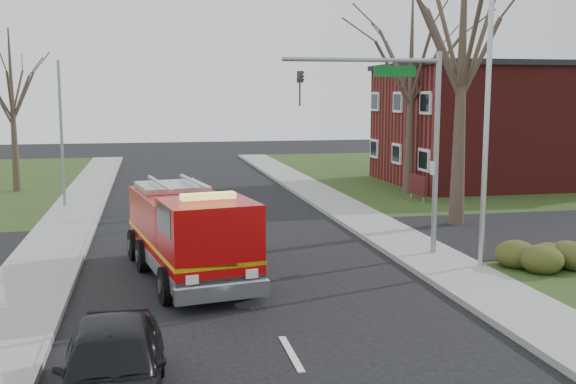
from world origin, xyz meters
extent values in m
plane|color=black|center=(0.00, 0.00, 0.00)|extent=(120.00, 120.00, 0.00)
cube|color=gray|center=(6.20, 0.00, 0.07)|extent=(2.40, 80.00, 0.15)
cube|color=gray|center=(-6.20, 0.00, 0.07)|extent=(2.40, 80.00, 0.15)
cube|color=maroon|center=(19.00, 18.00, 3.50)|extent=(15.00, 10.00, 7.00)
cube|color=black|center=(19.00, 18.00, 7.10)|extent=(15.40, 10.40, 0.30)
cube|color=silver|center=(11.45, 18.00, 2.00)|extent=(0.12, 1.40, 1.20)
cube|color=#461012|center=(10.50, 12.50, 0.90)|extent=(0.12, 2.00, 1.00)
cylinder|color=gray|center=(10.50, 11.70, 0.45)|extent=(0.08, 0.08, 0.90)
cylinder|color=gray|center=(10.50, 13.30, 0.45)|extent=(0.08, 0.08, 0.90)
ellipsoid|color=#363D16|center=(9.00, -1.00, 0.58)|extent=(2.80, 2.00, 0.90)
cone|color=#372A20|center=(9.50, 6.00, 6.00)|extent=(0.64, 0.64, 12.00)
cone|color=#372A20|center=(11.00, 15.00, 5.25)|extent=(0.56, 0.56, 10.50)
cone|color=#372A20|center=(-10.00, 20.00, 4.50)|extent=(0.44, 0.44, 9.00)
cylinder|color=gray|center=(6.50, 1.50, 3.40)|extent=(0.18, 0.18, 6.80)
cylinder|color=gray|center=(3.90, 1.50, 6.50)|extent=(5.20, 0.14, 0.14)
cube|color=#0C591E|center=(5.00, 1.50, 6.15)|extent=(1.40, 0.06, 0.35)
imported|color=black|center=(1.90, 1.50, 6.15)|extent=(0.22, 0.18, 1.10)
cylinder|color=#B7BABF|center=(7.20, -0.50, 4.20)|extent=(0.16, 0.16, 8.40)
cylinder|color=gray|center=(-6.80, 14.00, 3.50)|extent=(0.14, 0.14, 7.00)
cube|color=#AB0708|center=(-1.92, 1.69, 1.41)|extent=(3.15, 5.06, 1.91)
cube|color=#AB0708|center=(-1.32, -1.70, 1.54)|extent=(2.74, 2.74, 2.18)
cube|color=#B7BABF|center=(-1.73, 0.62, 0.64)|extent=(3.58, 7.39, 0.41)
cube|color=#E5B20C|center=(-1.73, 0.62, 1.13)|extent=(3.59, 7.39, 0.11)
cube|color=black|center=(-1.14, -2.69, 2.22)|extent=(2.04, 0.45, 0.77)
cube|color=#E5D866|center=(-1.32, -1.70, 2.77)|extent=(1.49, 0.57, 0.16)
cylinder|color=black|center=(-2.46, -2.00, 0.50)|extent=(0.49, 1.04, 1.00)
cylinder|color=black|center=(-0.14, -1.59, 0.50)|extent=(0.49, 1.04, 1.00)
cylinder|color=black|center=(-3.37, 3.10, 0.50)|extent=(0.49, 1.04, 1.00)
cylinder|color=black|center=(-1.04, 3.51, 0.50)|extent=(0.49, 1.04, 1.00)
imported|color=black|center=(-3.54, -7.82, 0.77)|extent=(1.83, 4.53, 1.54)
camera|label=1|loc=(-2.82, -19.22, 5.39)|focal=42.00mm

